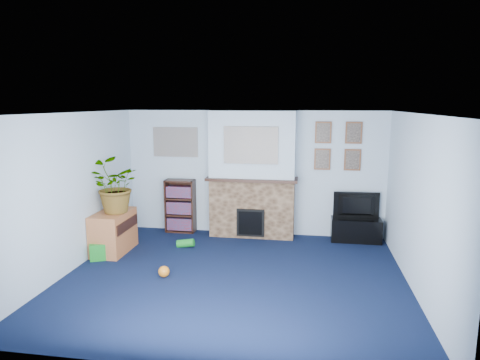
% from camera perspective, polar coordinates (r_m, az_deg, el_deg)
% --- Properties ---
extents(floor, '(5.00, 4.50, 0.01)m').
position_cam_1_polar(floor, '(6.47, -0.86, -12.87)').
color(floor, black).
rests_on(floor, ground).
extents(ceiling, '(5.00, 4.50, 0.01)m').
position_cam_1_polar(ceiling, '(5.95, -0.92, 8.90)').
color(ceiling, white).
rests_on(ceiling, wall_back).
extents(wall_back, '(5.00, 0.04, 2.40)m').
position_cam_1_polar(wall_back, '(8.28, 1.82, 0.94)').
color(wall_back, silver).
rests_on(wall_back, ground).
extents(wall_front, '(5.00, 0.04, 2.40)m').
position_cam_1_polar(wall_front, '(3.99, -6.60, -9.48)').
color(wall_front, silver).
rests_on(wall_front, ground).
extents(wall_left, '(0.04, 4.50, 2.40)m').
position_cam_1_polar(wall_left, '(6.97, -21.57, -1.56)').
color(wall_left, silver).
rests_on(wall_left, ground).
extents(wall_right, '(0.04, 4.50, 2.40)m').
position_cam_1_polar(wall_right, '(6.18, 22.61, -3.07)').
color(wall_right, silver).
rests_on(wall_right, ground).
extents(chimney_breast, '(1.72, 0.50, 2.40)m').
position_cam_1_polar(chimney_breast, '(8.09, 1.63, 0.59)').
color(chimney_breast, brown).
rests_on(chimney_breast, ground).
extents(collage_main, '(1.00, 0.03, 0.68)m').
position_cam_1_polar(collage_main, '(7.80, 1.45, 4.66)').
color(collage_main, gray).
rests_on(collage_main, chimney_breast).
extents(collage_left, '(0.90, 0.03, 0.58)m').
position_cam_1_polar(collage_left, '(8.53, -8.59, 5.03)').
color(collage_left, gray).
rests_on(collage_left, wall_back).
extents(portrait_tl, '(0.30, 0.03, 0.40)m').
position_cam_1_polar(portrait_tl, '(8.11, 11.04, 6.25)').
color(portrait_tl, brown).
rests_on(portrait_tl, wall_back).
extents(portrait_tr, '(0.30, 0.03, 0.40)m').
position_cam_1_polar(portrait_tr, '(8.15, 14.93, 6.11)').
color(portrait_tr, brown).
rests_on(portrait_tr, wall_back).
extents(portrait_bl, '(0.30, 0.03, 0.40)m').
position_cam_1_polar(portrait_bl, '(8.16, 10.92, 2.74)').
color(portrait_bl, brown).
rests_on(portrait_bl, wall_back).
extents(portrait_br, '(0.30, 0.03, 0.40)m').
position_cam_1_polar(portrait_br, '(8.19, 14.76, 2.62)').
color(portrait_br, brown).
rests_on(portrait_br, wall_back).
extents(tv_stand, '(0.91, 0.38, 0.43)m').
position_cam_1_polar(tv_stand, '(8.27, 15.19, -6.37)').
color(tv_stand, black).
rests_on(tv_stand, ground).
extents(television, '(0.84, 0.15, 0.48)m').
position_cam_1_polar(television, '(8.18, 15.32, -3.33)').
color(television, black).
rests_on(television, tv_stand).
extents(bookshelf, '(0.58, 0.28, 1.05)m').
position_cam_1_polar(bookshelf, '(8.59, -7.94, -3.58)').
color(bookshelf, black).
rests_on(bookshelf, ground).
extents(sideboard, '(0.50, 0.90, 0.70)m').
position_cam_1_polar(sideboard, '(7.73, -16.51, -6.65)').
color(sideboard, '#B16438').
rests_on(sideboard, ground).
extents(potted_plant, '(1.06, 1.01, 0.92)m').
position_cam_1_polar(potted_plant, '(7.47, -16.65, -0.81)').
color(potted_plant, '#26661E').
rests_on(potted_plant, sideboard).
extents(mantel_clock, '(0.10, 0.06, 0.15)m').
position_cam_1_polar(mantel_clock, '(8.05, 0.73, 0.81)').
color(mantel_clock, gold).
rests_on(mantel_clock, chimney_breast).
extents(mantel_candle, '(0.05, 0.05, 0.17)m').
position_cam_1_polar(mantel_candle, '(8.00, 3.65, 0.81)').
color(mantel_candle, '#B2BFC6').
rests_on(mantel_candle, chimney_breast).
extents(mantel_teddy, '(0.13, 0.13, 0.13)m').
position_cam_1_polar(mantel_teddy, '(8.12, -2.01, 0.85)').
color(mantel_teddy, gray).
rests_on(mantel_teddy, chimney_breast).
extents(mantel_can, '(0.06, 0.06, 0.13)m').
position_cam_1_polar(mantel_can, '(7.98, 6.83, 0.58)').
color(mantel_can, yellow).
rests_on(mantel_can, chimney_breast).
extents(green_crate, '(0.43, 0.40, 0.28)m').
position_cam_1_polar(green_crate, '(7.51, -18.03, -8.91)').
color(green_crate, '#198C26').
rests_on(green_crate, ground).
extents(toy_ball, '(0.17, 0.17, 0.17)m').
position_cam_1_polar(toy_ball, '(6.55, -10.12, -11.88)').
color(toy_ball, orange).
rests_on(toy_ball, ground).
extents(toy_block, '(0.20, 0.20, 0.21)m').
position_cam_1_polar(toy_block, '(7.94, -16.39, -8.01)').
color(toy_block, yellow).
rests_on(toy_block, ground).
extents(toy_tube, '(0.32, 0.14, 0.18)m').
position_cam_1_polar(toy_tube, '(7.77, -7.26, -8.36)').
color(toy_tube, '#198C26').
rests_on(toy_tube, ground).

